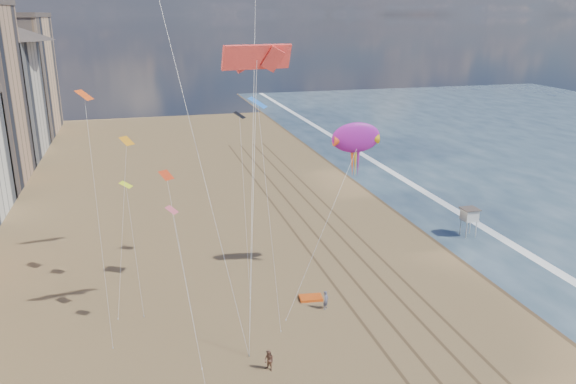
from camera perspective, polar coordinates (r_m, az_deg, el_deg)
The scene contains 9 objects.
wet_sand at distance 80.70m, azimuth 14.26°, elevation -2.18°, with size 260.00×260.00×0.00m, color #42301E.
foam at distance 82.77m, azimuth 16.81°, elevation -1.90°, with size 260.00×260.00×0.00m, color white.
tracks at distance 65.63m, azimuth 5.77°, elevation -6.36°, with size 7.68×120.00×0.01m.
lifeguard_stand at distance 73.24m, azimuth 17.96°, elevation -2.22°, with size 2.02×2.02×3.65m.
grounded_kite at distance 55.79m, azimuth 2.34°, elevation -10.69°, with size 2.20×1.40×0.25m, color #E85113.
show_kite at distance 56.50m, azimuth 6.92°, elevation 5.47°, with size 7.06×4.40×18.55m.
kite_flyer_a at distance 53.83m, azimuth 3.86°, elevation -10.89°, with size 0.66×0.43×1.82m, color slate.
kite_flyer_b at distance 45.54m, azimuth -1.93°, elevation -16.74°, with size 0.84×0.65×1.73m, color brown.
small_kites at distance 51.86m, azimuth -11.23°, elevation 5.69°, with size 16.51×13.52×9.97m.
Camera 1 is at (-19.22, -25.94, 26.52)m, focal length 35.00 mm.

